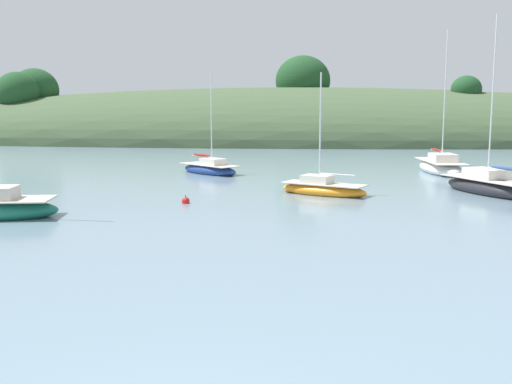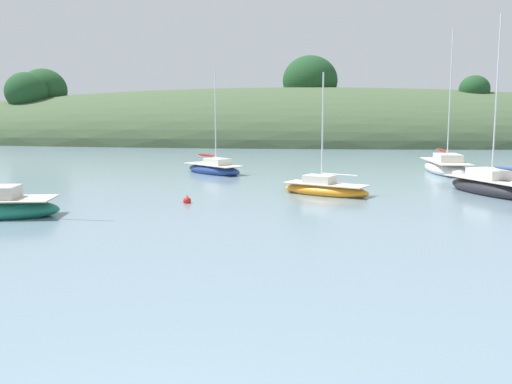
{
  "view_description": "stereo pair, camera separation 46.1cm",
  "coord_description": "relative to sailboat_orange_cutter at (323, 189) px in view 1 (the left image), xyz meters",
  "views": [
    {
      "loc": [
        2.17,
        -6.86,
        5.07
      ],
      "look_at": [
        0.0,
        20.0,
        1.2
      ],
      "focal_mm": 40.36,
      "sensor_mm": 36.0,
      "label": 1
    },
    {
      "loc": [
        2.63,
        -6.82,
        5.07
      ],
      "look_at": [
        0.0,
        20.0,
        1.2
      ],
      "focal_mm": 40.36,
      "sensor_mm": 36.0,
      "label": 2
    }
  ],
  "objects": [
    {
      "name": "sailboat_black_sloop",
      "position": [
        10.22,
        1.12,
        0.1
      ],
      "size": [
        5.39,
        7.83,
        10.93
      ],
      "color": "#232328",
      "rests_on": "ground"
    },
    {
      "name": "far_shoreline_hill",
      "position": [
        -3.58,
        58.15,
        -0.22
      ],
      "size": [
        150.0,
        36.0,
        22.22
      ],
      "color": "#425638",
      "rests_on": "ground"
    },
    {
      "name": "mooring_buoy_channel",
      "position": [
        -7.58,
        -3.92,
        -0.23
      ],
      "size": [
        0.44,
        0.44,
        0.54
      ],
      "color": "red",
      "rests_on": "ground"
    },
    {
      "name": "sailboat_yellow_far",
      "position": [
        9.96,
        13.07,
        0.13
      ],
      "size": [
        3.05,
        8.08,
        11.56
      ],
      "color": "white",
      "rests_on": "ground"
    },
    {
      "name": "sailboat_grey_yawl",
      "position": [
        -8.62,
        10.76,
        0.03
      ],
      "size": [
        5.85,
        5.62,
        8.35
      ],
      "color": "navy",
      "rests_on": "ground"
    },
    {
      "name": "sailboat_orange_cutter",
      "position": [
        0.0,
        0.0,
        0.0
      ],
      "size": [
        5.74,
        4.21,
        7.45
      ],
      "color": "orange",
      "rests_on": "ground"
    }
  ]
}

